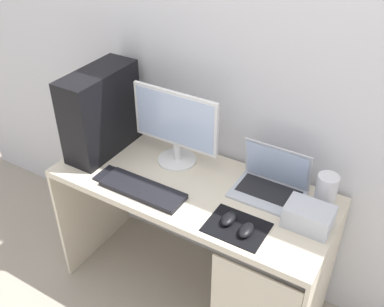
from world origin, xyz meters
name	(u,v)px	position (x,y,z in m)	size (l,w,h in m)	color
ground_plane	(192,288)	(0.00, 0.00, 0.00)	(8.00, 8.00, 0.00)	#9E9384
wall_back	(228,57)	(0.00, 0.33, 1.30)	(4.00, 0.05, 2.60)	silver
desk	(194,212)	(0.02, -0.01, 0.61)	(1.38, 0.58, 0.77)	beige
pc_tower	(101,112)	(-0.56, 0.03, 0.99)	(0.18, 0.44, 0.45)	black
monitor	(175,127)	(-0.17, 0.12, 0.98)	(0.47, 0.20, 0.40)	white
laptop	(271,183)	(0.34, 0.14, 0.81)	(0.33, 0.23, 0.23)	#B7BCC6
speaker	(326,191)	(0.59, 0.17, 0.85)	(0.10, 0.10, 0.17)	silver
projector	(309,217)	(0.57, 0.01, 0.82)	(0.20, 0.14, 0.10)	#B7BCC6
keyboard	(143,190)	(-0.17, -0.17, 0.78)	(0.42, 0.14, 0.02)	black
mousepad	(237,227)	(0.32, -0.16, 0.77)	(0.26, 0.20, 0.01)	black
mouse_left	(229,219)	(0.27, -0.15, 0.79)	(0.06, 0.10, 0.03)	black
mouse_right	(246,230)	(0.37, -0.17, 0.79)	(0.06, 0.10, 0.03)	black
cell_phone	(106,174)	(-0.40, -0.16, 0.77)	(0.07, 0.13, 0.01)	black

